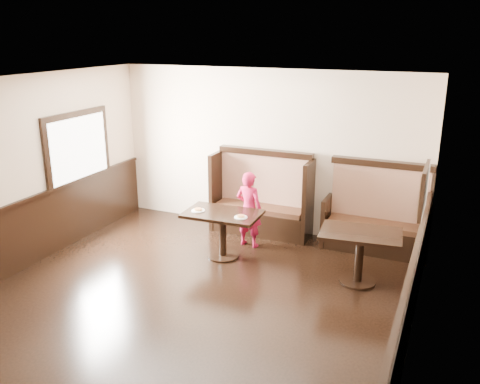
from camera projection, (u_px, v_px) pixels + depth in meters
The scene contains 9 objects.
ground at pixel (163, 326), 6.09m from camera, with size 7.00×7.00×0.00m, color black.
room_shell at pixel (152, 261), 6.25m from camera, with size 7.00×7.00×7.00m.
booth_main at pixel (262, 203), 8.82m from camera, with size 1.75×0.72×1.45m.
booth_neighbor at pixel (376, 221), 8.09m from camera, with size 1.65×0.72×1.45m.
table_main at pixel (223, 223), 7.80m from camera, with size 1.18×0.76×0.73m.
table_neighbor at pixel (360, 245), 6.98m from camera, with size 1.16×0.82×0.76m.
child at pixel (249, 209), 8.20m from camera, with size 0.46×0.30×1.26m, color #AE1239.
pizza_plate_left at pixel (198, 210), 7.81m from camera, with size 0.21×0.21×0.04m.
pizza_plate_right at pixel (241, 217), 7.53m from camera, with size 0.20×0.20×0.04m.
Camera 1 is at (2.97, -4.51, 3.37)m, focal length 38.00 mm.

